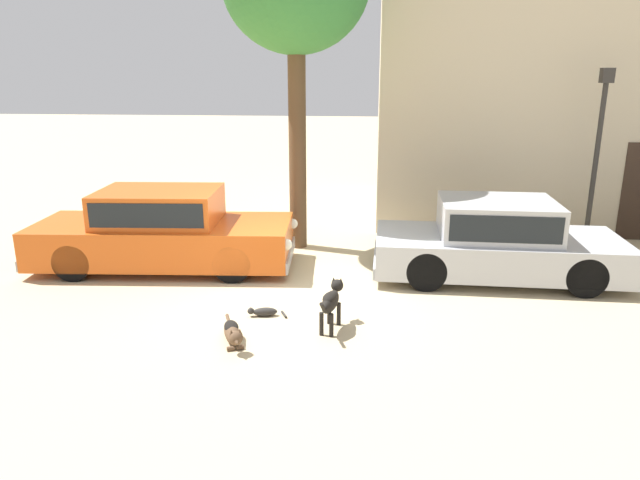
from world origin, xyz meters
name	(u,v)px	position (x,y,z in m)	size (l,w,h in m)	color
ground_plane	(291,296)	(0.00, 0.00, 0.00)	(80.00, 80.00, 0.00)	tan
parked_sedan_nearest	(163,229)	(-2.55, 1.24, 0.72)	(4.89, 2.09, 1.46)	#D15619
parked_sedan_second	(497,240)	(3.48, 1.26, 0.68)	(4.40, 1.92, 1.39)	#B2B5BA
stray_dog_spotted	(232,332)	(-0.53, -1.76, 0.15)	(0.46, 1.02, 0.35)	brown
stray_dog_tan	(331,300)	(0.75, -1.19, 0.43)	(0.31, 0.99, 0.66)	black
stray_cat	(264,312)	(-0.28, -0.85, 0.07)	(0.60, 0.24, 0.15)	#2D2B28
street_lamp	(599,135)	(5.69, 3.24, 2.32)	(0.22, 0.22, 3.59)	#2D2B28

